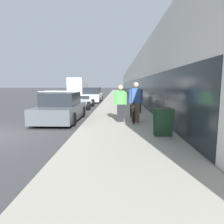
# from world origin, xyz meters

# --- Properties ---
(sidewalk_slab) EXTENTS (3.43, 70.00, 0.15)m
(sidewalk_slab) POSITION_xyz_m (5.05, 21.00, 0.07)
(sidewalk_slab) COLOR #A39E8E
(sidewalk_slab) RESTS_ON ground
(storefront_facade) EXTENTS (10.01, 70.00, 4.81)m
(storefront_facade) POSITION_xyz_m (11.79, 29.00, 2.40)
(storefront_facade) COLOR silver
(storefront_facade) RESTS_ON ground
(tandem_bicycle) EXTENTS (0.52, 2.30, 0.85)m
(tandem_bicycle) POSITION_xyz_m (5.48, 2.54, 0.51)
(tandem_bicycle) COLOR black
(tandem_bicycle) RESTS_ON sidewalk_slab
(person_rider) EXTENTS (0.59, 0.23, 1.74)m
(person_rider) POSITION_xyz_m (5.60, 2.26, 1.02)
(person_rider) COLOR brown
(person_rider) RESTS_ON sidewalk_slab
(person_bystander) EXTENTS (0.55, 0.21, 1.61)m
(person_bystander) POSITION_xyz_m (4.93, 2.30, 0.96)
(person_bystander) COLOR black
(person_bystander) RESTS_ON sidewalk_slab
(bike_rack_hoop) EXTENTS (0.05, 0.60, 0.84)m
(bike_rack_hoop) POSITION_xyz_m (6.12, 5.09, 0.66)
(bike_rack_hoop) COLOR black
(bike_rack_hoop) RESTS_ON sidewalk_slab
(cruiser_bike_nearest) EXTENTS (0.52, 1.62, 0.84)m
(cruiser_bike_nearest) POSITION_xyz_m (6.12, 6.67, 0.50)
(cruiser_bike_nearest) COLOR black
(cruiser_bike_nearest) RESTS_ON sidewalk_slab
(cruiser_bike_middle) EXTENTS (0.52, 1.75, 0.99)m
(cruiser_bike_middle) POSITION_xyz_m (6.28, 8.77, 0.56)
(cruiser_bike_middle) COLOR black
(cruiser_bike_middle) RESTS_ON sidewalk_slab
(sandwich_board_sign) EXTENTS (0.56, 0.56, 0.90)m
(sandwich_board_sign) POSITION_xyz_m (6.26, -0.18, 0.60)
(sandwich_board_sign) COLOR #23472D
(sandwich_board_sign) RESTS_ON sidewalk_slab
(parked_sedan_curbside) EXTENTS (1.89, 4.06, 1.47)m
(parked_sedan_curbside) POSITION_xyz_m (2.05, 3.17, 0.64)
(parked_sedan_curbside) COLOR #4C5156
(parked_sedan_curbside) RESTS_ON ground
(vintage_roadster_curbside) EXTENTS (1.72, 4.19, 0.91)m
(vintage_roadster_curbside) POSITION_xyz_m (2.03, 8.62, 0.39)
(vintage_roadster_curbside) COLOR white
(vintage_roadster_curbside) RESTS_ON ground
(parked_sedan_far) EXTENTS (1.89, 4.66, 1.49)m
(parked_sedan_far) POSITION_xyz_m (2.17, 14.33, 0.67)
(parked_sedan_far) COLOR silver
(parked_sedan_far) RESTS_ON ground
(moving_truck) EXTENTS (2.41, 6.47, 2.86)m
(moving_truck) POSITION_xyz_m (-1.89, 27.33, 1.44)
(moving_truck) COLOR orange
(moving_truck) RESTS_ON ground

